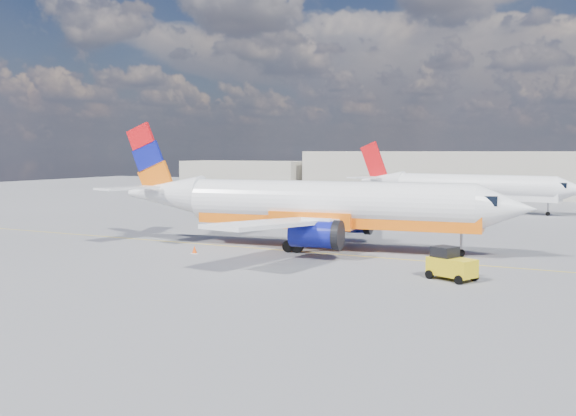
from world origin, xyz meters
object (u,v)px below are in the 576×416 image
at_px(second_jet, 467,188).
at_px(gse_tug, 451,264).
at_px(main_jet, 315,206).
at_px(traffic_cone, 194,250).

relative_size(second_jet, gse_tug, 9.61).
xyz_separation_m(second_jet, gse_tug, (8.07, -47.20, -2.19)).
height_order(main_jet, traffic_cone, main_jet).
height_order(main_jet, gse_tug, main_jet).
distance_m(main_jet, traffic_cone, 10.47).
xyz_separation_m(main_jet, second_jet, (4.78, 39.19, -0.41)).
height_order(main_jet, second_jet, main_jet).
relative_size(main_jet, traffic_cone, 55.62).
relative_size(main_jet, gse_tug, 10.82).
bearing_deg(traffic_cone, main_jet, 41.69).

